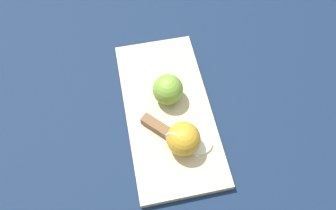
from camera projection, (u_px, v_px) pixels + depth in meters
The scene contains 6 objects.
ground_plane at pixel (168, 113), 0.81m from camera, with size 4.00×4.00×0.00m, color #14233D.
cutting_board at pixel (168, 111), 0.80m from camera, with size 0.44×0.23×0.02m.
apple_half_left at pixel (168, 90), 0.78m from camera, with size 0.07×0.07×0.07m.
apple_half_right at pixel (183, 139), 0.72m from camera, with size 0.08×0.08×0.08m.
knife at pixel (158, 127), 0.76m from camera, with size 0.13×0.11×0.02m.
apple_slice at pixel (199, 142), 0.75m from camera, with size 0.06×0.06×0.01m.
Camera 1 is at (0.37, -0.10, 0.72)m, focal length 35.00 mm.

